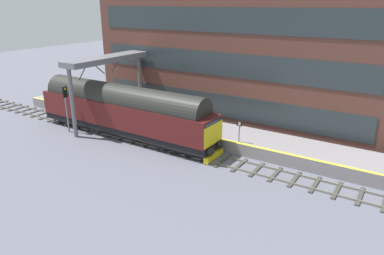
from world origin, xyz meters
TOP-DOWN VIEW (x-y plane):
  - ground_plane at (0.00, 0.00)m, footprint 140.00×140.00m
  - track_main at (0.00, -0.00)m, footprint 2.50×60.00m
  - station_platform at (3.60, 0.00)m, footprint 4.00×44.00m
  - station_building at (9.06, 0.82)m, footprint 4.38×29.43m
  - diesel_locomotive at (0.00, 6.49)m, footprint 2.74×18.50m
  - signal_post_mid at (-1.92, 11.55)m, footprint 0.44×0.22m
  - platform_number_sign at (1.91, -3.77)m, footprint 0.10×0.44m
  - overhead_footbridge at (2.05, 10.05)m, footprint 9.30×2.00m

SIDE VIEW (x-z plane):
  - ground_plane at x=0.00m, z-range 0.00..0.00m
  - track_main at x=0.00m, z-range -0.02..0.13m
  - station_platform at x=3.60m, z-range 0.00..1.01m
  - platform_number_sign at x=1.91m, z-range 1.30..2.99m
  - diesel_locomotive at x=0.00m, z-range 0.14..4.82m
  - signal_post_mid at x=-1.92m, z-range 0.62..4.89m
  - station_building at x=9.06m, z-range 0.00..11.57m
  - overhead_footbridge at x=2.05m, z-range 2.56..9.13m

